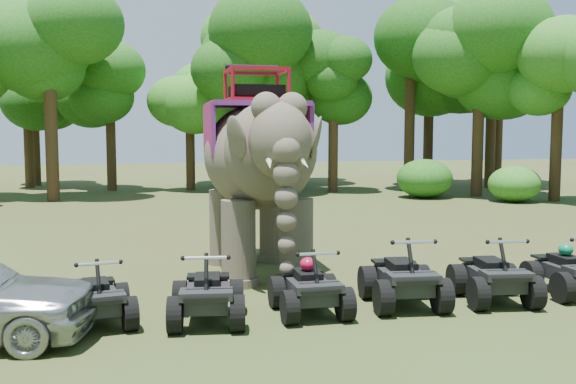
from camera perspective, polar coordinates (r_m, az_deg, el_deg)
The scene contains 25 objects.
ground at distance 13.55m, azimuth 1.26°, elevation -8.49°, with size 110.00×110.00×0.00m, color #47381E.
elephant at distance 14.70m, azimuth -2.73°, elevation 2.04°, with size 2.51×5.70×4.79m, color brown, non-canonical shape.
atv_0 at distance 11.34m, azimuth -16.66°, elevation -8.37°, with size 1.17×1.61×1.19m, color black, non-canonical shape.
atv_1 at distance 11.10m, azimuth -7.20°, elevation -8.27°, with size 1.25×1.71×1.27m, color black, non-canonical shape.
atv_2 at distance 11.51m, azimuth 1.94°, elevation -7.83°, with size 1.21×1.66×1.23m, color black, non-canonical shape.
atv_3 at distance 12.22m, azimuth 10.21°, elevation -6.85°, with size 1.33×1.82×1.35m, color black, non-canonical shape.
atv_4 at distance 12.92m, azimuth 17.82°, elevation -6.47°, with size 1.28×1.76×1.30m, color black, non-canonical shape.
atv_5 at distance 14.00m, azimuth 23.76°, elevation -5.87°, with size 1.23×1.69×1.25m, color black, non-canonical shape.
tree_0 at distance 36.42m, azimuth -8.70°, elevation 5.58°, with size 4.81×4.81×6.87m, color #195114, non-canonical shape.
tree_1 at distance 36.91m, azimuth -2.26°, elevation 6.39°, with size 5.49×5.49×7.84m, color #195114, non-canonical shape.
tree_2 at distance 34.95m, azimuth 4.05°, elevation 6.27°, with size 5.34×5.34×7.63m, color #195114, non-canonical shape.
tree_3 at distance 36.56m, azimuth 10.78°, elevation 7.33°, with size 6.40×6.40×9.14m, color #195114, non-canonical shape.
tree_4 at distance 33.80m, azimuth 16.59°, elevation 7.23°, with size 6.28×6.28×8.97m, color #195114, non-canonical shape.
tree_5 at distance 32.68m, azimuth 22.81°, elevation 5.90°, with size 5.31×5.31×7.59m, color #195114, non-canonical shape.
tree_31 at distance 32.05m, azimuth -20.39°, elevation 7.75°, with size 6.68×6.68×9.55m, color #195114, non-canonical shape.
tree_32 at distance 37.00m, azimuth -15.50°, elevation 5.94°, with size 5.25×5.25×7.50m, color #195114, non-canonical shape.
tree_33 at distance 41.57m, azimuth 18.21°, elevation 7.50°, with size 7.00×7.00×9.99m, color #195114, non-canonical shape.
tree_34 at distance 40.29m, azimuth -22.12°, elevation 5.48°, with size 5.06×5.06×7.22m, color #195114, non-canonical shape.
tree_35 at distance 33.62m, azimuth -3.75°, elevation 7.36°, with size 6.21×6.21×8.86m, color #195114, non-canonical shape.
tree_36 at distance 41.86m, azimuth -21.59°, elevation 5.55°, with size 5.13×5.13×7.33m, color #195114, non-canonical shape.
tree_38 at distance 40.61m, azimuth 12.42°, elevation 7.66°, with size 6.96×6.96×9.94m, color #195114, non-canonical shape.
tree_39 at distance 39.85m, azimuth -6.21°, elevation 6.31°, with size 5.51×5.51×7.87m, color #195114, non-canonical shape.
tree_40 at distance 41.09m, azimuth 0.95°, elevation 7.46°, with size 6.66×6.66×9.52m, color #195114, non-canonical shape.
tree_41 at distance 39.12m, azimuth 17.63°, elevation 7.25°, with size 6.60×6.60×9.43m, color #195114, non-canonical shape.
tree_42 at distance 40.56m, azimuth -3.05°, elevation 7.73°, with size 6.91×6.91×9.87m, color #195114, non-canonical shape.
Camera 1 is at (-3.51, -12.68, 3.24)m, focal length 40.00 mm.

